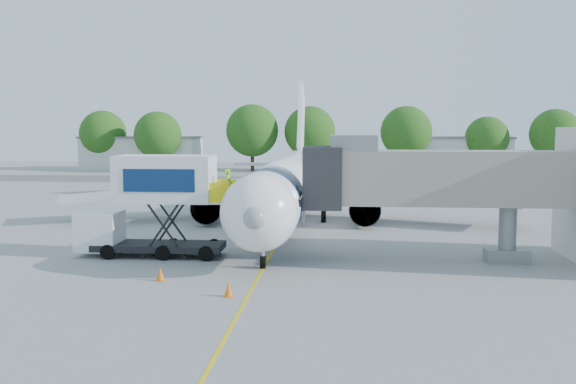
# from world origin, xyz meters

# --- Properties ---
(ground) EXTENTS (160.00, 160.00, 0.00)m
(ground) POSITION_xyz_m (0.00, 0.00, 0.00)
(ground) COLOR gray
(ground) RESTS_ON ground
(guidance_line) EXTENTS (0.15, 70.00, 0.01)m
(guidance_line) POSITION_xyz_m (0.00, 0.00, 0.01)
(guidance_line) COLOR yellow
(guidance_line) RESTS_ON ground
(taxiway_strip) EXTENTS (120.00, 10.00, 0.01)m
(taxiway_strip) POSITION_xyz_m (0.00, 42.00, 0.00)
(taxiway_strip) COLOR #59595B
(taxiway_strip) RESTS_ON ground
(aircraft) EXTENTS (34.17, 37.73, 11.35)m
(aircraft) POSITION_xyz_m (0.00, 4.12, 2.95)
(aircraft) COLOR white
(aircraft) RESTS_ON ground
(jet_bridge) EXTENTS (13.90, 3.20, 6.60)m
(jet_bridge) POSITION_xyz_m (7.99, -7.00, 4.34)
(jet_bridge) COLOR gray
(jet_bridge) RESTS_ON ground
(catering_hiloader) EXTENTS (8.50, 2.44, 5.50)m
(catering_hiloader) POSITION_xyz_m (-6.27, -7.00, 2.76)
(catering_hiloader) COLOR black
(catering_hiloader) RESTS_ON ground
(ground_tug) EXTENTS (3.79, 1.98, 1.51)m
(ground_tug) POSITION_xyz_m (3.84, -17.53, 0.79)
(ground_tug) COLOR white
(ground_tug) RESTS_ON ground
(safety_cone_a) EXTENTS (0.39, 0.39, 0.62)m
(safety_cone_a) POSITION_xyz_m (-0.80, -14.88, 0.29)
(safety_cone_a) COLOR orange
(safety_cone_a) RESTS_ON ground
(safety_cone_b) EXTENTS (0.39, 0.39, 0.63)m
(safety_cone_b) POSITION_xyz_m (-4.40, -12.44, 0.30)
(safety_cone_b) COLOR orange
(safety_cone_b) RESTS_ON ground
(outbuilding_left) EXTENTS (18.40, 8.40, 5.30)m
(outbuilding_left) POSITION_xyz_m (-28.00, 60.00, 2.66)
(outbuilding_left) COLOR silver
(outbuilding_left) RESTS_ON ground
(outbuilding_right) EXTENTS (16.40, 7.40, 5.30)m
(outbuilding_right) POSITION_xyz_m (22.00, 62.00, 2.66)
(outbuilding_right) COLOR silver
(outbuilding_right) RESTS_ON ground
(tree_a) EXTENTS (7.36, 7.36, 9.38)m
(tree_a) POSITION_xyz_m (-33.72, 58.16, 5.69)
(tree_a) COLOR #382314
(tree_a) RESTS_ON ground
(tree_b) EXTENTS (7.19, 7.19, 9.16)m
(tree_b) POSITION_xyz_m (-24.00, 55.20, 5.56)
(tree_b) COLOR #382314
(tree_b) RESTS_ON ground
(tree_c) EXTENTS (8.06, 8.06, 10.28)m
(tree_c) POSITION_xyz_m (-9.82, 57.65, 6.24)
(tree_c) COLOR #382314
(tree_c) RESTS_ON ground
(tree_d) EXTENTS (7.85, 7.85, 10.00)m
(tree_d) POSITION_xyz_m (-0.95, 57.97, 6.07)
(tree_d) COLOR #382314
(tree_d) RESTS_ON ground
(tree_e) EXTENTS (7.83, 7.83, 9.99)m
(tree_e) POSITION_xyz_m (13.74, 58.41, 6.06)
(tree_e) COLOR #382314
(tree_e) RESTS_ON ground
(tree_f) EXTENTS (6.59, 6.59, 8.40)m
(tree_f) POSITION_xyz_m (25.96, 59.13, 5.10)
(tree_f) COLOR #382314
(tree_f) RESTS_ON ground
(tree_g) EXTENTS (7.46, 7.46, 9.51)m
(tree_g) POSITION_xyz_m (35.73, 58.25, 5.77)
(tree_g) COLOR #382314
(tree_g) RESTS_ON ground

